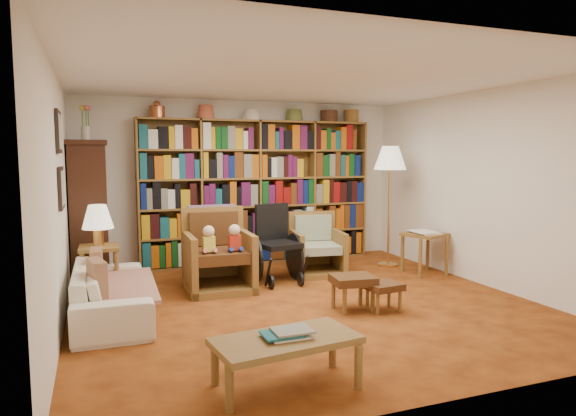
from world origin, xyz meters
name	(u,v)px	position (x,y,z in m)	size (l,w,h in m)	color
floor	(303,303)	(0.00, 0.00, 0.00)	(5.00, 5.00, 0.00)	#A04F18
ceiling	(304,78)	(0.00, 0.00, 2.50)	(5.00, 5.00, 0.00)	white
wall_back	(243,182)	(0.00, 2.50, 1.25)	(5.00, 5.00, 0.00)	white
wall_front	(449,221)	(0.00, -2.50, 1.25)	(5.00, 5.00, 0.00)	white
wall_left	(57,201)	(-2.50, 0.00, 1.25)	(5.00, 5.00, 0.00)	white
wall_right	(484,188)	(2.50, 0.00, 1.25)	(5.00, 5.00, 0.00)	white
bookshelf	(258,187)	(0.20, 2.33, 1.17)	(3.60, 0.30, 2.42)	brown
curio_cabinet	(89,209)	(-2.25, 2.00, 0.95)	(0.50, 0.95, 2.40)	#33170D
framed_pictures	(60,160)	(-2.48, 0.30, 1.62)	(0.03, 0.52, 0.97)	black
sofa	(111,292)	(-2.05, 0.25, 0.27)	(0.72, 1.84, 0.54)	#EEE3CA
sofa_throw	(116,288)	(-2.00, 0.25, 0.30)	(0.79, 1.47, 0.04)	beige
cushion_left	(97,268)	(-2.18, 0.60, 0.45)	(0.12, 0.37, 0.37)	maroon
cushion_right	(97,284)	(-2.18, -0.10, 0.45)	(0.12, 0.38, 0.38)	maroon
side_table_lamp	(99,258)	(-2.15, 1.12, 0.46)	(0.45, 0.45, 0.61)	brown
table_lamp	(98,218)	(-2.15, 1.12, 0.94)	(0.36, 0.36, 0.49)	#CA8B40
armchair_leather	(217,255)	(-0.77, 1.01, 0.42)	(0.82, 0.88, 1.03)	brown
armchair_sage	(315,250)	(0.72, 1.32, 0.33)	(0.79, 0.81, 0.86)	brown
wheelchair	(275,246)	(0.05, 1.12, 0.46)	(0.59, 0.82, 1.02)	black
floor_lamp	(390,163)	(1.95, 1.36, 1.55)	(0.48, 0.48, 1.80)	#CA8B40
side_table_papers	(425,240)	(2.15, 0.75, 0.48)	(0.66, 0.66, 0.61)	brown
footstool_a	(353,282)	(0.40, -0.43, 0.31)	(0.49, 0.43, 0.38)	#532F16
footstool_b	(384,288)	(0.70, -0.57, 0.25)	(0.39, 0.34, 0.31)	#532F16
coffee_table	(286,343)	(-0.92, -1.90, 0.33)	(1.10, 0.65, 0.43)	brown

